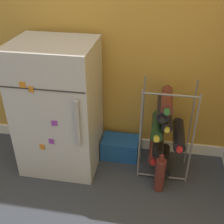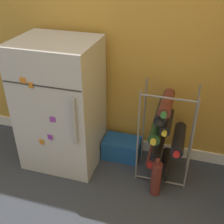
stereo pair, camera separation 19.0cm
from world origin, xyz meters
TOP-DOWN VIEW (x-y plane):
  - ground_plane at (0.00, 0.00)m, footprint 14.00×14.00m
  - mini_fridge at (-0.41, 0.30)m, footprint 0.53×0.47m
  - wine_rack at (0.32, 0.33)m, footprint 0.35×0.33m
  - soda_box at (0.01, 0.44)m, footprint 0.28×0.18m
  - loose_bottle_floor at (0.32, 0.13)m, footprint 0.07×0.07m

SIDE VIEW (x-z plane):
  - ground_plane at x=0.00m, z-range 0.00..0.00m
  - soda_box at x=0.01m, z-range 0.00..0.16m
  - loose_bottle_floor at x=0.32m, z-range -0.02..0.28m
  - wine_rack at x=0.32m, z-range 0.00..0.69m
  - mini_fridge at x=-0.41m, z-range 0.00..0.93m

